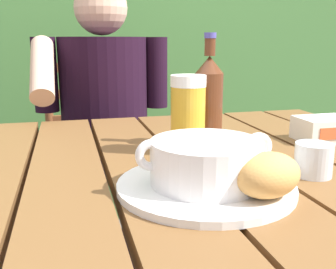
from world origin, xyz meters
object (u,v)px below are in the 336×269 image
object	(u,v)px
chair_near_diner	(102,160)
person_eating	(104,116)
serving_plate	(205,186)
beer_glass	(188,114)
beer_bottle	(209,99)
table_knife	(278,169)
bread_roll	(268,175)
water_glass_small	(313,160)
soup_bowl	(206,161)
butter_tub	(324,129)

from	to	relation	value
chair_near_diner	person_eating	bearing A→B (deg)	-90.85
serving_plate	beer_glass	world-z (taller)	beer_glass
beer_bottle	table_knife	world-z (taller)	beer_bottle
bread_roll	beer_glass	xyz separation A→B (m)	(-0.03, 0.29, 0.04)
water_glass_small	person_eating	bearing A→B (deg)	108.58
soup_bowl	bread_roll	distance (m)	0.10
beer_bottle	water_glass_small	bearing A→B (deg)	-66.61
chair_near_diner	serving_plate	size ratio (longest dim) A/B	3.24
bread_roll	person_eating	bearing A→B (deg)	98.81
water_glass_small	table_knife	distance (m)	0.06
chair_near_diner	water_glass_small	size ratio (longest dim) A/B	13.96
beer_glass	serving_plate	bearing A→B (deg)	-99.57
person_eating	beer_glass	size ratio (longest dim) A/B	7.27
beer_glass	table_knife	world-z (taller)	beer_glass
bread_roll	table_knife	world-z (taller)	bread_roll
serving_plate	butter_tub	xyz separation A→B (m)	(0.38, 0.23, 0.02)
beer_glass	table_knife	distance (m)	0.22
bread_roll	butter_tub	distance (m)	0.45
chair_near_diner	table_knife	bearing A→B (deg)	-76.85
chair_near_diner	water_glass_small	bearing A→B (deg)	-74.90
table_knife	person_eating	bearing A→B (deg)	106.39
beer_bottle	water_glass_small	xyz separation A→B (m)	(0.11, -0.25, -0.08)
person_eating	soup_bowl	size ratio (longest dim) A/B	5.24
bread_roll	beer_bottle	size ratio (longest dim) A/B	0.52
bread_roll	beer_bottle	xyz separation A→B (m)	(0.03, 0.34, 0.06)
chair_near_diner	bread_roll	world-z (taller)	chair_near_diner
beer_glass	butter_tub	size ratio (longest dim) A/B	1.30
beer_glass	butter_tub	xyz separation A→B (m)	(0.35, 0.02, -0.06)
bread_roll	chair_near_diner	bearing A→B (deg)	97.15
chair_near_diner	serving_plate	distance (m)	1.11
serving_plate	butter_tub	world-z (taller)	butter_tub
beer_bottle	water_glass_small	world-z (taller)	beer_bottle
chair_near_diner	beer_bottle	bearing A→B (deg)	-77.59
chair_near_diner	beer_glass	distance (m)	0.93
butter_tub	person_eating	bearing A→B (deg)	126.13
person_eating	beer_bottle	xyz separation A→B (m)	(0.18, -0.61, 0.14)
table_knife	water_glass_small	bearing A→B (deg)	-37.68
beer_glass	beer_bottle	xyz separation A→B (m)	(0.06, 0.05, 0.02)
serving_plate	water_glass_small	world-z (taller)	water_glass_small
serving_plate	water_glass_small	bearing A→B (deg)	4.37
chair_near_diner	soup_bowl	size ratio (longest dim) A/B	4.07
beer_glass	person_eating	bearing A→B (deg)	100.07
soup_bowl	bread_roll	bearing A→B (deg)	-49.40
person_eating	water_glass_small	bearing A→B (deg)	-71.42
soup_bowl	beer_glass	xyz separation A→B (m)	(0.04, 0.21, 0.03)
soup_bowl	beer_glass	world-z (taller)	beer_glass
water_glass_small	table_knife	world-z (taller)	water_glass_small
chair_near_diner	butter_tub	bearing A→B (deg)	-61.08
serving_plate	beer_bottle	bearing A→B (deg)	69.20
soup_bowl	butter_tub	distance (m)	0.45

